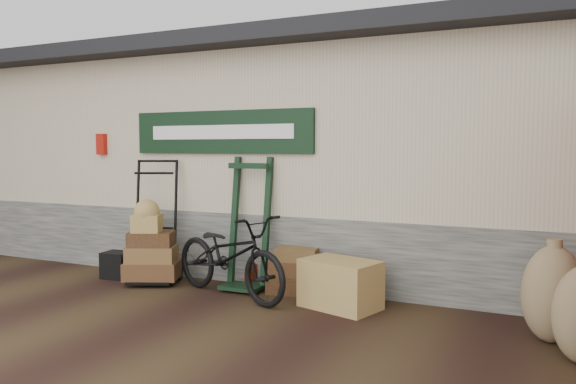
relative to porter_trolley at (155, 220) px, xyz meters
The scene contains 9 objects.
ground 1.50m from the porter_trolley, 29.17° to the right, with size 80.00×80.00×0.00m, color black.
station_building 2.52m from the porter_trolley, 62.75° to the left, with size 14.40×4.10×3.20m.
porter_trolley is the anchor object (origin of this frame).
green_barrow 1.30m from the porter_trolley, ahead, with size 0.59×0.50×1.63m, color black, non-canonical shape.
suitcase_stack 1.99m from the porter_trolley, ahead, with size 0.63×0.39×0.56m, color #351B10, non-canonical shape.
wicker_hamper 2.68m from the porter_trolley, ahead, with size 0.81×0.53×0.53m, color olive.
black_trunk 0.87m from the porter_trolley, behind, with size 0.35×0.30×0.35m, color black.
bicycle 1.34m from the porter_trolley, 11.35° to the right, with size 1.88×0.66×1.10m, color black.
burlap_sack_left 4.74m from the porter_trolley, ahead, with size 0.55×0.46×0.88m, color olive.
Camera 1 is at (3.56, -5.23, 1.75)m, focal length 35.00 mm.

